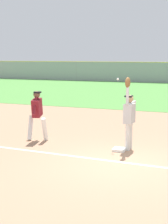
{
  "coord_description": "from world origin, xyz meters",
  "views": [
    {
      "loc": [
        2.18,
        -8.6,
        2.92
      ],
      "look_at": [
        -1.69,
        1.81,
        1.05
      ],
      "focal_mm": 54.26,
      "sensor_mm": 36.0,
      "label": 1
    }
  ],
  "objects_px": {
    "baseball": "(118,79)",
    "parked_car_black": "(155,75)",
    "runner": "(37,112)",
    "first_base": "(119,150)",
    "fielder": "(129,114)"
  },
  "relations": [
    {
      "from": "fielder",
      "to": "runner",
      "type": "distance_m",
      "value": 3.22
    },
    {
      "from": "fielder",
      "to": "parked_car_black",
      "type": "distance_m",
      "value": 30.39
    },
    {
      "from": "runner",
      "to": "parked_car_black",
      "type": "relative_size",
      "value": 0.38
    },
    {
      "from": "first_base",
      "to": "baseball",
      "type": "height_order",
      "value": "baseball"
    },
    {
      "from": "parked_car_black",
      "to": "runner",
      "type": "bearing_deg",
      "value": -82.6
    },
    {
      "from": "baseball",
      "to": "fielder",
      "type": "bearing_deg",
      "value": -28.8
    },
    {
      "from": "runner",
      "to": "parked_car_black",
      "type": "height_order",
      "value": "runner"
    },
    {
      "from": "first_base",
      "to": "runner",
      "type": "distance_m",
      "value": 3.14
    },
    {
      "from": "fielder",
      "to": "runner",
      "type": "bearing_deg",
      "value": 4.63
    },
    {
      "from": "fielder",
      "to": "parked_car_black",
      "type": "xyz_separation_m",
      "value": [
        -3.83,
        30.14,
        -0.45
      ]
    },
    {
      "from": "baseball",
      "to": "parked_car_black",
      "type": "xyz_separation_m",
      "value": [
        -3.39,
        29.9,
        -1.5
      ]
    },
    {
      "from": "first_base",
      "to": "baseball",
      "type": "xyz_separation_m",
      "value": [
        -0.2,
        0.46,
        2.14
      ]
    },
    {
      "from": "first_base",
      "to": "parked_car_black",
      "type": "distance_m",
      "value": 30.58
    },
    {
      "from": "fielder",
      "to": "runner",
      "type": "xyz_separation_m",
      "value": [
        -3.22,
        0.05,
        -0.12
      ]
    },
    {
      "from": "baseball",
      "to": "parked_car_black",
      "type": "relative_size",
      "value": 0.02
    }
  ]
}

